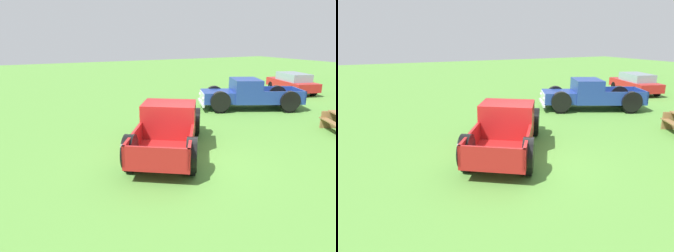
{
  "view_description": "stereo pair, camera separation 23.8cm",
  "coord_description": "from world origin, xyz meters",
  "views": [
    {
      "loc": [
        7.85,
        -4.25,
        3.8
      ],
      "look_at": [
        -0.86,
        0.02,
        0.9
      ],
      "focal_mm": 31.96,
      "sensor_mm": 36.0,
      "label": 1
    },
    {
      "loc": [
        7.95,
        -4.04,
        3.8
      ],
      "look_at": [
        -0.86,
        0.02,
        0.9
      ],
      "focal_mm": 31.96,
      "sensor_mm": 36.0,
      "label": 2
    }
  ],
  "objects": [
    {
      "name": "pickup_truck_foreground",
      "position": [
        -1.18,
        0.23,
        0.78
      ],
      "size": [
        5.51,
        4.5,
        1.64
      ],
      "color": "maroon",
      "rests_on": "ground_plane"
    },
    {
      "name": "ground_plane",
      "position": [
        0.0,
        0.0,
        0.0
      ],
      "size": [
        80.0,
        80.0,
        0.0
      ],
      "primitive_type": "plane",
      "color": "#548C38"
    },
    {
      "name": "sedan_distant_a",
      "position": [
        -7.17,
        12.86,
        0.73
      ],
      "size": [
        4.44,
        2.74,
        1.38
      ],
      "color": "#B21E1E",
      "rests_on": "ground_plane"
    },
    {
      "name": "pickup_truck_behind_right",
      "position": [
        -4.7,
        6.47,
        0.79
      ],
      "size": [
        3.95,
        5.69,
        1.65
      ],
      "color": "navy",
      "rests_on": "ground_plane"
    }
  ]
}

